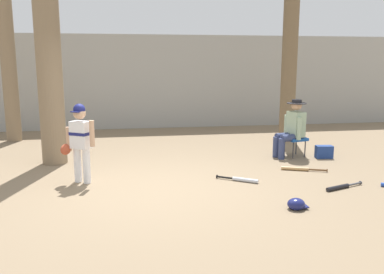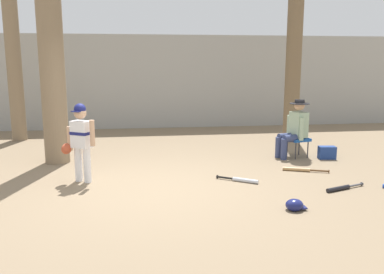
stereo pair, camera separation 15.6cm
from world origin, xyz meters
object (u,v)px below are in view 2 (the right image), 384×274
object	(u,v)px
tree_behind_spectator	(294,61)
folding_stool	(298,140)
handbag_beside_stool	(327,153)
tree_far_left	(13,56)
bat_black_composite	(341,188)
young_ballplayer	(80,138)
bat_aluminum_silver	(242,180)
tree_near_player	(50,34)
bat_wood_tan	(300,170)
batting_helmet_navy	(295,205)
seated_spectator	(294,127)

from	to	relation	value
tree_behind_spectator	folding_stool	size ratio (longest dim) A/B	9.58
folding_stool	handbag_beside_stool	size ratio (longest dim) A/B	1.42
tree_far_left	bat_black_composite	bearing A→B (deg)	-39.25
tree_behind_spectator	young_ballplayer	xyz separation A→B (m)	(-4.78, -3.02, -1.24)
bat_aluminum_silver	tree_behind_spectator	bearing A→B (deg)	57.60
tree_near_player	young_ballplayer	distance (m)	2.34
tree_near_player	tree_far_left	distance (m)	2.94
handbag_beside_stool	bat_black_composite	bearing A→B (deg)	-110.31
folding_stool	bat_black_composite	bearing A→B (deg)	-95.00
bat_wood_tan	bat_black_composite	bearing A→B (deg)	-80.11
young_ballplayer	handbag_beside_stool	bearing A→B (deg)	11.56
tree_near_player	folding_stool	bearing A→B (deg)	-2.47
tree_near_player	bat_black_composite	bearing A→B (deg)	-27.44
bat_wood_tan	tree_far_left	bearing A→B (deg)	146.86
handbag_beside_stool	batting_helmet_navy	world-z (taller)	handbag_beside_stool
tree_near_player	seated_spectator	world-z (taller)	tree_near_player
seated_spectator	bat_aluminum_silver	xyz separation A→B (m)	(-1.51, -1.57, -0.61)
tree_far_left	bat_black_composite	xyz separation A→B (m)	(6.11, -4.99, -2.08)
folding_stool	seated_spectator	bearing A→B (deg)	-166.72
tree_far_left	batting_helmet_navy	bearing A→B (deg)	-48.46
handbag_beside_stool	bat_black_composite	world-z (taller)	handbag_beside_stool
tree_near_player	batting_helmet_navy	bearing A→B (deg)	-40.88
folding_stool	seated_spectator	xyz separation A→B (m)	(-0.10, -0.02, 0.28)
folding_stool	bat_wood_tan	size ratio (longest dim) A/B	0.61
young_ballplayer	bat_black_composite	xyz separation A→B (m)	(4.04, -1.01, -0.71)
tree_near_player	handbag_beside_stool	size ratio (longest dim) A/B	16.65
folding_stool	seated_spectator	distance (m)	0.29
seated_spectator	handbag_beside_stool	distance (m)	0.84
tree_near_player	seated_spectator	xyz separation A→B (m)	(4.80, -0.23, -1.84)
young_ballplayer	folding_stool	world-z (taller)	young_ballplayer
seated_spectator	folding_stool	bearing A→B (deg)	13.28
tree_behind_spectator	tree_far_left	size ratio (longest dim) A/B	0.96
tree_near_player	seated_spectator	size ratio (longest dim) A/B	4.71
young_ballplayer	tree_far_left	xyz separation A→B (m)	(-2.07, 3.98, 1.37)
tree_far_left	bat_black_composite	world-z (taller)	tree_far_left
young_ballplayer	tree_behind_spectator	bearing A→B (deg)	32.26
tree_near_player	batting_helmet_navy	xyz separation A→B (m)	(3.65, -3.16, -2.41)
batting_helmet_navy	tree_behind_spectator	bearing A→B (deg)	69.36
young_ballplayer	bat_wood_tan	distance (m)	3.91
handbag_beside_stool	tree_near_player	bearing A→B (deg)	175.25
bat_aluminum_silver	batting_helmet_navy	world-z (taller)	batting_helmet_navy
young_ballplayer	seated_spectator	world-z (taller)	young_ballplayer
tree_behind_spectator	young_ballplayer	world-z (taller)	tree_behind_spectator
handbag_beside_stool	bat_wood_tan	bearing A→B (deg)	-137.51
tree_behind_spectator	batting_helmet_navy	bearing A→B (deg)	-110.64
tree_far_left	bat_aluminum_silver	world-z (taller)	tree_far_left
bat_black_composite	handbag_beside_stool	bearing A→B (deg)	69.69
tree_behind_spectator	batting_helmet_navy	xyz separation A→B (m)	(-1.79, -4.75, -1.92)
tree_behind_spectator	bat_aluminum_silver	world-z (taller)	tree_behind_spectator
batting_helmet_navy	seated_spectator	bearing A→B (deg)	68.63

